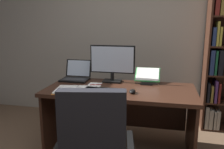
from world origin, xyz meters
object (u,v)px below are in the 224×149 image
at_px(laptop, 76,76).
at_px(keyboard, 104,90).
at_px(desk, 121,103).
at_px(open_binder, 75,90).
at_px(reading_stand_with_book, 147,76).
at_px(pen, 96,85).
at_px(monitor, 112,63).
at_px(computer_mouse, 132,91).
at_px(notepad, 94,85).

relative_size(laptop, keyboard, 0.80).
relative_size(desk, open_binder, 3.50).
xyz_separation_m(laptop, open_binder, (0.17, -0.48, -0.04)).
bearing_deg(laptop, desk, -17.12).
bearing_deg(reading_stand_with_book, pen, -152.98).
xyz_separation_m(open_binder, pen, (0.16, 0.25, 0.00)).
xyz_separation_m(monitor, pen, (-0.14, -0.22, -0.22)).
xyz_separation_m(keyboard, computer_mouse, (0.30, 0.00, 0.01)).
xyz_separation_m(desk, keyboard, (-0.14, -0.24, 0.21)).
height_order(laptop, pen, laptop).
xyz_separation_m(computer_mouse, pen, (-0.44, 0.20, -0.01)).
relative_size(desk, pen, 11.65).
distance_m(keyboard, pen, 0.24).
bearing_deg(pen, notepad, 180.00).
height_order(monitor, notepad, monitor).
relative_size(laptop, computer_mouse, 3.22).
distance_m(desk, laptop, 0.69).
distance_m(monitor, pen, 0.34).
bearing_deg(notepad, computer_mouse, -23.22).
bearing_deg(computer_mouse, reading_stand_with_book, 76.30).
xyz_separation_m(laptop, notepad, (0.31, -0.23, -0.05)).
bearing_deg(desk, laptop, 162.88).
bearing_deg(monitor, open_binder, -122.38).
distance_m(laptop, computer_mouse, 0.88).
relative_size(monitor, keyboard, 1.29).
bearing_deg(keyboard, notepad, 129.36).
bearing_deg(computer_mouse, pen, 155.85).
bearing_deg(desk, pen, -172.43).
xyz_separation_m(keyboard, reading_stand_with_book, (0.42, 0.48, 0.07)).
bearing_deg(notepad, reading_stand_with_book, 26.22).
relative_size(computer_mouse, reading_stand_with_book, 0.35).
xyz_separation_m(keyboard, notepad, (-0.16, 0.20, -0.01)).
bearing_deg(monitor, computer_mouse, -54.53).
height_order(laptop, keyboard, laptop).
bearing_deg(laptop, computer_mouse, -28.92).
height_order(computer_mouse, reading_stand_with_book, reading_stand_with_book).
bearing_deg(laptop, pen, -34.72).
height_order(reading_stand_with_book, notepad, reading_stand_with_book).
height_order(notepad, pen, pen).
xyz_separation_m(reading_stand_with_book, open_binder, (-0.72, -0.53, -0.07)).
xyz_separation_m(desk, reading_stand_with_book, (0.27, 0.25, 0.28)).
bearing_deg(open_binder, pen, 49.96).
height_order(monitor, pen, monitor).
height_order(keyboard, notepad, keyboard).
xyz_separation_m(monitor, reading_stand_with_book, (0.42, 0.06, -0.15)).
height_order(keyboard, reading_stand_with_book, reading_stand_with_book).
distance_m(open_binder, notepad, 0.28).
distance_m(laptop, keyboard, 0.64).
height_order(laptop, computer_mouse, laptop).
distance_m(monitor, notepad, 0.36).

